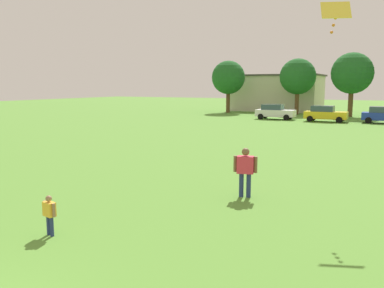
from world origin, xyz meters
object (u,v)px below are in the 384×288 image
adult_bystander (245,168)px  parked_car_white_0 (275,112)px  kite (335,13)px  tree_far_left (228,78)px  tree_right (352,73)px  child_kite_flyer (49,212)px  tree_left (298,77)px  parked_car_blue_2 (384,115)px  parked_car_yellow_1 (325,114)px

adult_bystander → parked_car_white_0: bearing=-89.1°
kite → tree_far_left: size_ratio=0.14×
tree_right → tree_far_left: bearing=179.9°
parked_car_white_0 → child_kite_flyer: bearing=-83.1°
kite → tree_left: bearing=103.9°
tree_far_left → tree_right: bearing=-0.1°
kite → tree_left: tree_left is taller
kite → parked_car_blue_2: bearing=88.4°
child_kite_flyer → parked_car_blue_2: (6.65, 37.80, 0.23)m
parked_car_blue_2 → tree_right: (-3.99, 7.81, 4.38)m
adult_bystander → parked_car_yellow_1: (-2.20, 31.32, -0.16)m
adult_bystander → tree_left: size_ratio=0.23×
parked_car_blue_2 → tree_right: tree_right is taller
parked_car_white_0 → tree_far_left: size_ratio=0.60×
parked_car_yellow_1 → tree_far_left: bearing=149.1°
adult_bystander → tree_right: 40.16m
tree_right → parked_car_yellow_1: bearing=-100.7°
tree_left → tree_right: bearing=-9.2°
adult_bystander → tree_left: tree_left is taller
kite → tree_far_left: 43.28m
parked_car_yellow_1 → parked_car_blue_2: (5.61, 0.80, 0.00)m
parked_car_yellow_1 → tree_right: 9.80m
parked_car_white_0 → tree_right: size_ratio=0.55×
parked_car_yellow_1 → tree_far_left: (-14.48, 8.65, 4.01)m
tree_far_left → tree_left: tree_left is taller
child_kite_flyer → kite: 10.53m
tree_far_left → parked_car_white_0: bearing=-41.9°
tree_right → tree_left: bearing=170.8°
kite → parked_car_blue_2: 31.38m
parked_car_yellow_1 → kite: bearing=-81.1°
parked_car_blue_2 → tree_far_left: size_ratio=0.60×
child_kite_flyer → tree_far_left: 47.77m
tree_right → parked_car_white_0: bearing=-132.2°
parked_car_blue_2 → parked_car_yellow_1: bearing=-171.8°
adult_bystander → kite: 5.83m
tree_left → kite: bearing=-76.1°
child_kite_flyer → tree_left: bearing=108.0°
tree_left → child_kite_flyer: bearing=-85.0°
child_kite_flyer → tree_left: tree_left is taller
tree_far_left → kite: bearing=-63.6°
parked_car_yellow_1 → tree_right: bearing=79.3°
parked_car_white_0 → parked_car_blue_2: size_ratio=1.00×
child_kite_flyer → parked_car_yellow_1: size_ratio=0.25×
child_kite_flyer → tree_right: size_ratio=0.14×
child_kite_flyer → kite: size_ratio=1.02×
parked_car_yellow_1 → tree_left: (-5.13, 9.72, 4.07)m
kite → parked_car_blue_2: size_ratio=0.24×
adult_bystander → parked_car_blue_2: bearing=-108.9°
adult_bystander → kite: (2.52, 1.20, 5.11)m
child_kite_flyer → parked_car_yellow_1: 37.01m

